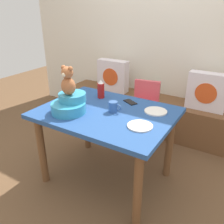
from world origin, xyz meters
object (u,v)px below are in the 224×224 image
at_px(infant_seat_teal, 70,104).
at_px(teddy_bear, 68,81).
at_px(coffee_mug, 113,107).
at_px(dinner_plate_near, 156,111).
at_px(pillow_floral_left, 113,76).
at_px(pillow_floral_right, 207,92).
at_px(dining_table, 106,122).
at_px(cell_phone, 130,102).
at_px(highchair, 144,106).
at_px(dinner_plate_far, 140,126).
at_px(ketchup_bottle, 101,89).
at_px(book_stack, 148,94).

bearing_deg(infant_seat_teal, teddy_bear, -90.00).
height_order(coffee_mug, dinner_plate_near, coffee_mug).
height_order(pillow_floral_left, infant_seat_teal, same).
height_order(pillow_floral_right, dining_table, pillow_floral_right).
bearing_deg(pillow_floral_left, teddy_bear, -74.42).
xyz_separation_m(pillow_floral_right, cell_phone, (-0.54, -0.88, 0.06)).
distance_m(pillow_floral_right, highchair, 0.75).
bearing_deg(dinner_plate_far, ketchup_bottle, 149.17).
distance_m(pillow_floral_left, dinner_plate_near, 1.41).
relative_size(pillow_floral_left, pillow_floral_right, 1.00).
xyz_separation_m(dining_table, dinner_plate_far, (0.38, -0.11, 0.12)).
xyz_separation_m(ketchup_bottle, dinner_plate_far, (0.60, -0.36, -0.08)).
bearing_deg(book_stack, cell_phone, -78.25).
height_order(teddy_bear, ketchup_bottle, teddy_bear).
bearing_deg(dinner_plate_near, teddy_bear, -149.16).
distance_m(highchair, dinner_plate_near, 0.69).
xyz_separation_m(teddy_bear, dinner_plate_far, (0.65, 0.07, -0.27)).
height_order(teddy_bear, dinner_plate_far, teddy_bear).
height_order(coffee_mug, dinner_plate_far, coffee_mug).
bearing_deg(coffee_mug, infant_seat_teal, -149.08).
xyz_separation_m(pillow_floral_right, dinner_plate_far, (-0.25, -1.28, 0.07)).
bearing_deg(infant_seat_teal, highchair, 72.24).
relative_size(infant_seat_teal, teddy_bear, 1.32).
xyz_separation_m(dining_table, highchair, (0.04, 0.76, -0.11)).
bearing_deg(ketchup_bottle, pillow_floral_left, 114.33).
bearing_deg(pillow_floral_left, highchair, -31.65).
distance_m(book_stack, teddy_bear, 1.47).
bearing_deg(book_stack, coffee_mug, -82.19).
bearing_deg(teddy_bear, infant_seat_teal, 90.00).
bearing_deg(pillow_floral_right, book_stack, 178.36).
bearing_deg(infant_seat_teal, pillow_floral_right, 56.34).
height_order(infant_seat_teal, cell_phone, infant_seat_teal).
relative_size(pillow_floral_left, coffee_mug, 3.67).
bearing_deg(coffee_mug, book_stack, 97.81).
relative_size(pillow_floral_right, coffee_mug, 3.67).
distance_m(pillow_floral_left, dinner_plate_far, 1.64).
height_order(book_stack, dinner_plate_near, dinner_plate_near).
relative_size(pillow_floral_left, dining_table, 0.37).
height_order(dining_table, teddy_bear, teddy_bear).
bearing_deg(dinner_plate_near, book_stack, 116.07).
bearing_deg(teddy_bear, ketchup_bottle, 84.53).
bearing_deg(dinner_plate_near, dining_table, -151.46).
bearing_deg(ketchup_bottle, dinner_plate_near, -3.84).
height_order(pillow_floral_right, highchair, pillow_floral_right).
distance_m(pillow_floral_right, infant_seat_teal, 1.62).
height_order(infant_seat_teal, coffee_mug, infant_seat_teal).
bearing_deg(coffee_mug, pillow_floral_right, 63.64).
xyz_separation_m(book_stack, dinner_plate_far, (0.48, -1.30, 0.24)).
bearing_deg(pillow_floral_right, pillow_floral_left, 180.00).
relative_size(book_stack, dinner_plate_near, 1.00).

